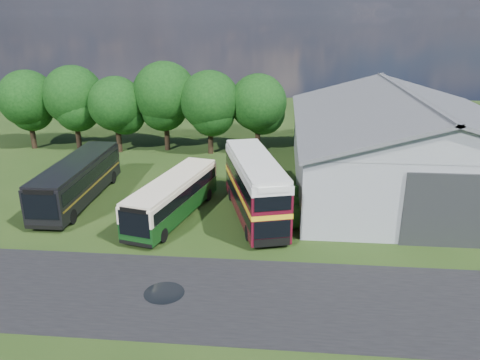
# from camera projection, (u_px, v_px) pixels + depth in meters

# --- Properties ---
(ground) EXTENTS (120.00, 120.00, 0.00)m
(ground) POSITION_uv_depth(u_px,v_px,m) (201.00, 266.00, 27.95)
(ground) COLOR #1A3210
(ground) RESTS_ON ground
(asphalt_road) EXTENTS (60.00, 8.00, 0.02)m
(asphalt_road) POSITION_uv_depth(u_px,v_px,m) (247.00, 298.00, 24.88)
(asphalt_road) COLOR black
(asphalt_road) RESTS_ON ground
(puddle) EXTENTS (2.20, 2.20, 0.01)m
(puddle) POSITION_uv_depth(u_px,v_px,m) (164.00, 293.00, 25.27)
(puddle) COLOR black
(puddle) RESTS_ON ground
(storage_shed) EXTENTS (18.80, 24.80, 8.15)m
(storage_shed) POSITION_uv_depth(u_px,v_px,m) (403.00, 138.00, 40.25)
(storage_shed) COLOR gray
(storage_shed) RESTS_ON ground
(tree_far_left) EXTENTS (6.12, 6.12, 8.64)m
(tree_far_left) POSITION_uv_depth(u_px,v_px,m) (27.00, 99.00, 50.56)
(tree_far_left) COLOR black
(tree_far_left) RESTS_ON ground
(tree_left_a) EXTENTS (6.46, 6.46, 9.12)m
(tree_left_a) POSITION_uv_depth(u_px,v_px,m) (73.00, 96.00, 50.50)
(tree_left_a) COLOR black
(tree_left_a) RESTS_ON ground
(tree_left_b) EXTENTS (5.78, 5.78, 8.16)m
(tree_left_b) POSITION_uv_depth(u_px,v_px,m) (116.00, 104.00, 49.34)
(tree_left_b) COLOR black
(tree_left_b) RESTS_ON ground
(tree_mid) EXTENTS (6.80, 6.80, 9.60)m
(tree_mid) POSITION_uv_depth(u_px,v_px,m) (165.00, 94.00, 49.81)
(tree_mid) COLOR black
(tree_mid) RESTS_ON ground
(tree_right_a) EXTENTS (6.26, 6.26, 8.83)m
(tree_right_a) POSITION_uv_depth(u_px,v_px,m) (210.00, 101.00, 48.61)
(tree_right_a) COLOR black
(tree_right_a) RESTS_ON ground
(tree_right_b) EXTENTS (5.98, 5.98, 8.45)m
(tree_right_b) POSITION_uv_depth(u_px,v_px,m) (258.00, 103.00, 49.02)
(tree_right_b) COLOR black
(tree_right_b) RESTS_ON ground
(shrub_front) EXTENTS (1.70, 1.70, 1.70)m
(shrub_front) POSITION_uv_depth(u_px,v_px,m) (293.00, 227.00, 33.09)
(shrub_front) COLOR #194714
(shrub_front) RESTS_ON ground
(shrub_mid) EXTENTS (1.60, 1.60, 1.60)m
(shrub_mid) POSITION_uv_depth(u_px,v_px,m) (293.00, 215.00, 34.97)
(shrub_mid) COLOR #194714
(shrub_mid) RESTS_ON ground
(shrub_back) EXTENTS (1.80, 1.80, 1.80)m
(shrub_back) POSITION_uv_depth(u_px,v_px,m) (293.00, 205.00, 36.85)
(shrub_back) COLOR #194714
(shrub_back) RESTS_ON ground
(bus_green_single) EXTENTS (5.03, 11.18, 3.00)m
(bus_green_single) POSITION_uv_depth(u_px,v_px,m) (173.00, 197.00, 34.15)
(bus_green_single) COLOR black
(bus_green_single) RESTS_ON ground
(bus_maroon_double) EXTENTS (5.46, 11.04, 4.60)m
(bus_maroon_double) POSITION_uv_depth(u_px,v_px,m) (255.00, 188.00, 33.96)
(bus_maroon_double) COLOR black
(bus_maroon_double) RESTS_ON ground
(bus_dark_single) EXTENTS (2.92, 12.16, 3.35)m
(bus_dark_single) POSITION_uv_depth(u_px,v_px,m) (78.00, 180.00, 37.13)
(bus_dark_single) COLOR black
(bus_dark_single) RESTS_ON ground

